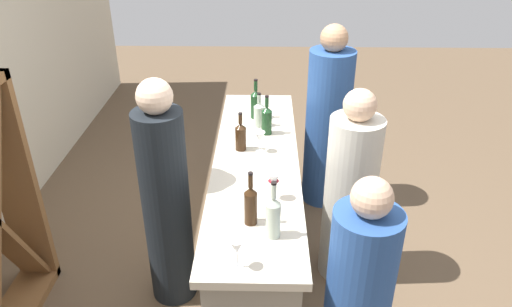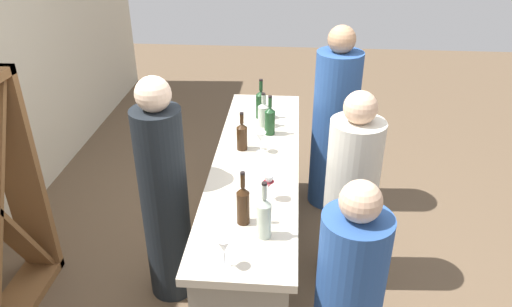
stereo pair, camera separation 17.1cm
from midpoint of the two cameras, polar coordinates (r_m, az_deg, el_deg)
ground_plane at (r=3.90m, az=-1.29°, el=-12.98°), size 12.00×12.00×0.00m
bar_counter at (r=3.60m, az=-1.37°, el=-7.29°), size 2.40×0.59×0.95m
wine_bottle_leftmost_clear_pale at (r=2.57m, az=0.14°, el=-7.43°), size 0.08×0.08×0.34m
wine_bottle_second_left_amber_brown at (r=2.67m, az=-2.48°, el=-6.05°), size 0.07×0.07×0.33m
wine_bottle_center_amber_brown at (r=3.44m, az=-3.25°, el=2.08°), size 0.08×0.08×0.29m
wine_bottle_second_right_olive_green at (r=3.66m, az=-0.08°, el=4.04°), size 0.08×0.08×0.31m
wine_bottle_rightmost_clear_pale at (r=3.79m, az=-0.93°, el=4.74°), size 0.08×0.08×0.28m
wine_bottle_far_right_olive_green at (r=3.93m, az=-1.29°, el=5.95°), size 0.08×0.08×0.33m
wine_glass_near_left at (r=2.88m, az=0.38°, el=-3.34°), size 0.08×0.08×0.18m
wine_glass_near_center at (r=3.40m, az=-0.99°, el=1.89°), size 0.08×0.08×0.15m
wine_glass_near_right at (r=2.39m, az=-4.38°, el=-11.11°), size 0.07×0.07×0.17m
person_left_guest at (r=4.32m, az=7.33°, el=3.34°), size 0.50×0.50×1.66m
person_center_guest at (r=3.49m, az=9.66°, el=-4.96°), size 0.43×0.43×1.49m
person_right_guest at (r=2.77m, az=10.16°, el=-16.63°), size 0.39×0.39×1.41m
person_server_behind at (r=3.27m, az=-12.08°, el=-5.84°), size 0.39×0.39×1.65m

